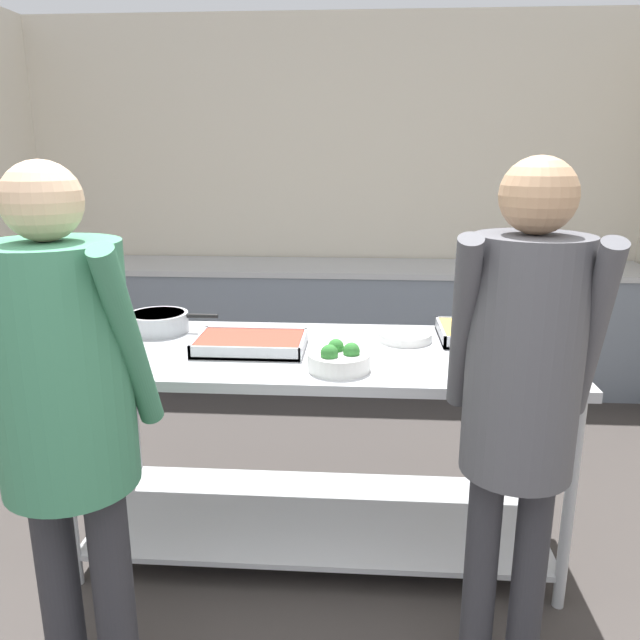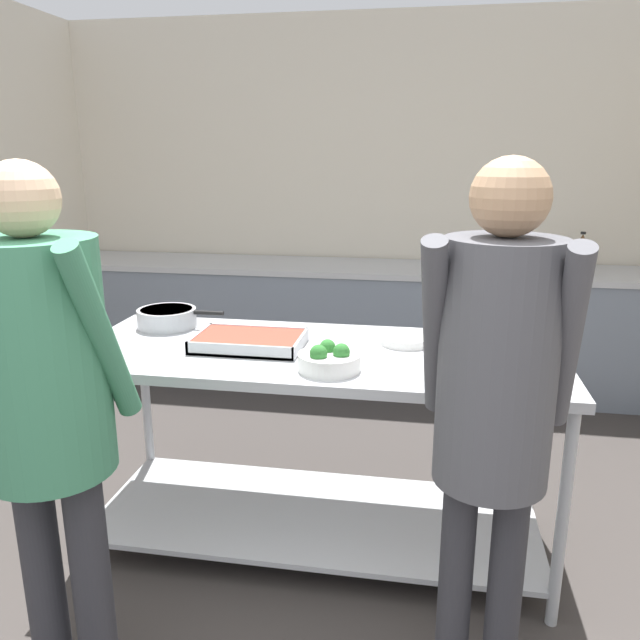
% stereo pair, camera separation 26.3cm
% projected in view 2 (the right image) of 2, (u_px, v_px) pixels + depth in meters
% --- Properties ---
extents(wall_rear, '(4.69, 0.06, 2.65)m').
position_uv_depth(wall_rear, '(364.00, 200.00, 4.74)').
color(wall_rear, beige).
rests_on(wall_rear, ground_plane).
extents(back_counter, '(4.53, 0.65, 0.89)m').
position_uv_depth(back_counter, '(356.00, 324.00, 4.62)').
color(back_counter, slate).
rests_on(back_counter, ground_plane).
extents(serving_counter, '(1.99, 0.81, 0.90)m').
position_uv_depth(serving_counter, '(316.00, 415.00, 2.64)').
color(serving_counter, '#ADAFB5').
rests_on(serving_counter, ground_plane).
extents(sauce_pan, '(0.41, 0.27, 0.09)m').
position_uv_depth(sauce_pan, '(167.00, 317.00, 2.89)').
color(sauce_pan, '#ADAFB5').
rests_on(sauce_pan, serving_counter).
extents(serving_tray_roast, '(0.44, 0.29, 0.05)m').
position_uv_depth(serving_tray_roast, '(249.00, 341.00, 2.59)').
color(serving_tray_roast, '#ADAFB5').
rests_on(serving_tray_roast, serving_counter).
extents(broccoli_bowl, '(0.23, 0.23, 0.11)m').
position_uv_depth(broccoli_bowl, '(329.00, 360.00, 2.32)').
color(broccoli_bowl, silver).
rests_on(broccoli_bowl, serving_counter).
extents(plate_stack, '(0.23, 0.23, 0.04)m').
position_uv_depth(plate_stack, '(406.00, 339.00, 2.65)').
color(plate_stack, white).
rests_on(plate_stack, serving_counter).
extents(serving_tray_vegetables, '(0.43, 0.33, 0.05)m').
position_uv_depth(serving_tray_vegetables, '(494.00, 339.00, 2.63)').
color(serving_tray_vegetables, '#ADAFB5').
rests_on(serving_tray_vegetables, serving_counter).
extents(guest_serving_left, '(0.45, 0.37, 1.68)m').
position_uv_depth(guest_serving_left, '(495.00, 388.00, 1.74)').
color(guest_serving_left, '#2D2D33').
rests_on(guest_serving_left, ground_plane).
extents(guest_serving_right, '(0.48, 0.38, 1.67)m').
position_uv_depth(guest_serving_right, '(44.00, 387.00, 1.81)').
color(guest_serving_right, '#2D2D33').
rests_on(guest_serving_right, ground_plane).
extents(water_bottle, '(0.08, 0.08, 0.26)m').
position_uv_depth(water_bottle, '(581.00, 253.00, 4.30)').
color(water_bottle, brown).
rests_on(water_bottle, back_counter).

